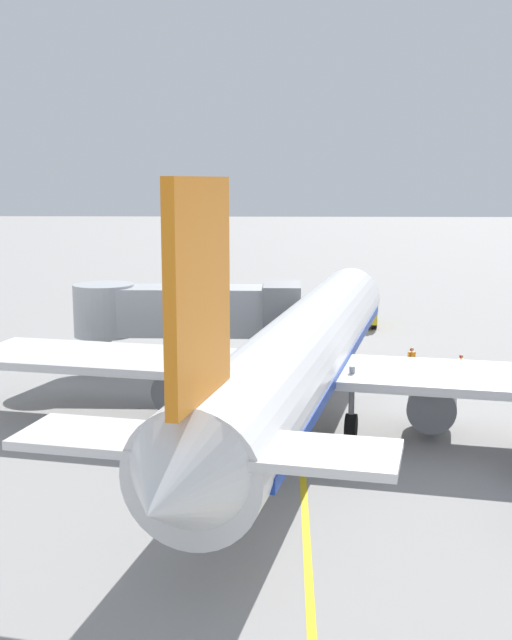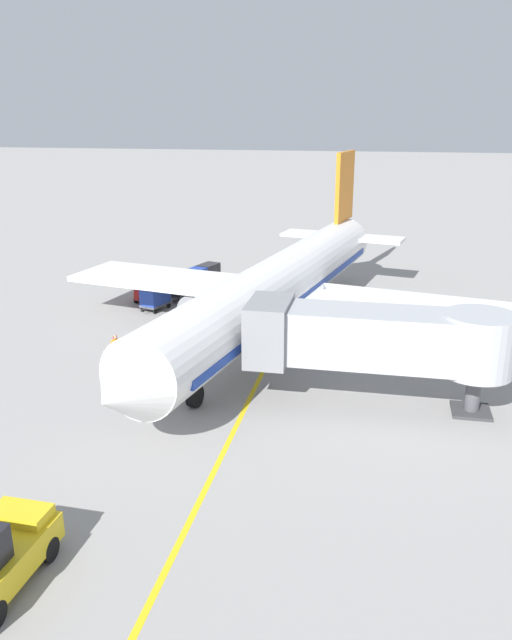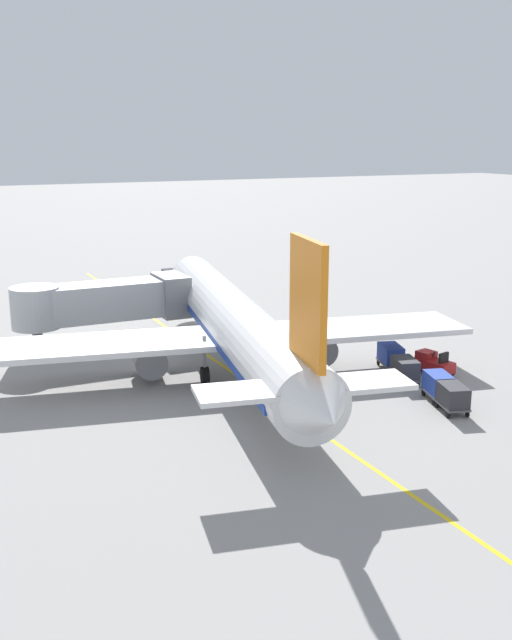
# 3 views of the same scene
# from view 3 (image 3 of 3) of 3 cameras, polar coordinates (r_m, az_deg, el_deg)

# --- Properties ---
(ground_plane) EXTENTS (400.00, 400.00, 0.00)m
(ground_plane) POSITION_cam_3_polar(r_m,az_deg,el_deg) (48.76, -1.76, -4.02)
(ground_plane) COLOR gray
(gate_lead_in_line) EXTENTS (0.24, 80.00, 0.01)m
(gate_lead_in_line) POSITION_cam_3_polar(r_m,az_deg,el_deg) (48.76, -1.76, -4.02)
(gate_lead_in_line) COLOR gold
(gate_lead_in_line) RESTS_ON ground
(parked_airliner) EXTENTS (30.44, 37.13, 10.63)m
(parked_airliner) POSITION_cam_3_polar(r_m,az_deg,el_deg) (47.89, -1.62, -0.39)
(parked_airliner) COLOR white
(parked_airliner) RESTS_ON ground
(jet_bridge) EXTENTS (12.47, 3.50, 4.98)m
(jet_bridge) POSITION_cam_3_polar(r_m,az_deg,el_deg) (54.49, -11.56, 1.37)
(jet_bridge) COLOR #A8AAAF
(jet_bridge) RESTS_ON ground
(pushback_tractor) EXTENTS (2.36, 4.48, 2.40)m
(pushback_tractor) POSITION_cam_3_polar(r_m,az_deg,el_deg) (72.26, -6.15, 2.70)
(pushback_tractor) COLOR gold
(pushback_tractor) RESTS_ON ground
(baggage_tug_lead) EXTENTS (1.74, 2.70, 1.62)m
(baggage_tug_lead) POSITION_cam_3_polar(r_m,az_deg,el_deg) (49.54, 13.29, -3.24)
(baggage_tug_lead) COLOR #B21E1E
(baggage_tug_lead) RESTS_ON ground
(baggage_cart_front) EXTENTS (1.89, 2.97, 1.58)m
(baggage_cart_front) POSITION_cam_3_polar(r_m,az_deg,el_deg) (50.17, 10.17, -2.59)
(baggage_cart_front) COLOR #4C4C51
(baggage_cart_front) RESTS_ON ground
(baggage_cart_second_in_train) EXTENTS (1.89, 2.97, 1.58)m
(baggage_cart_second_in_train) POSITION_cam_3_polar(r_m,az_deg,el_deg) (47.37, 11.24, -3.63)
(baggage_cart_second_in_train) COLOR #4C4C51
(baggage_cart_second_in_train) RESTS_ON ground
(baggage_cart_third_in_train) EXTENTS (1.89, 2.97, 1.58)m
(baggage_cart_third_in_train) POSITION_cam_3_polar(r_m,az_deg,el_deg) (44.82, 13.67, -4.77)
(baggage_cart_third_in_train) COLOR #4C4C51
(baggage_cart_third_in_train) RESTS_ON ground
(baggage_cart_tail_end) EXTENTS (1.89, 2.97, 1.58)m
(baggage_cart_tail_end) POSITION_cam_3_polar(r_m,az_deg,el_deg) (43.11, 14.68, -5.58)
(baggage_cart_tail_end) COLOR #4C4C51
(baggage_cart_tail_end) RESTS_ON ground
(ground_crew_wing_walker) EXTENTS (0.56, 0.59, 1.69)m
(ground_crew_wing_walker) POSITION_cam_3_polar(r_m,az_deg,el_deg) (58.25, 0.41, -0.07)
(ground_crew_wing_walker) COLOR #232328
(ground_crew_wing_walker) RESTS_ON ground
(ground_crew_loader) EXTENTS (0.39, 0.69, 1.69)m
(ground_crew_loader) POSITION_cam_3_polar(r_m,az_deg,el_deg) (57.87, 3.14, -0.18)
(ground_crew_loader) COLOR #232328
(ground_crew_loader) RESTS_ON ground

